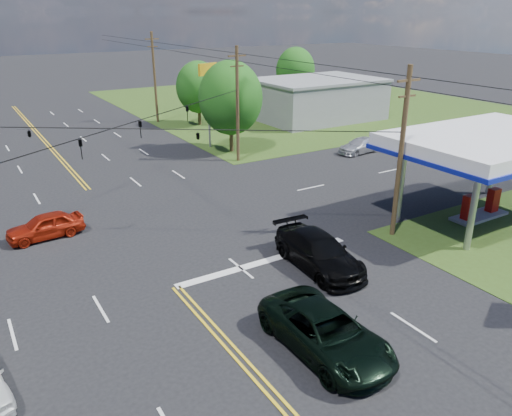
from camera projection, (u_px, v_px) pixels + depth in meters
ground at (123, 228)px, 29.62m from camera, size 280.00×280.00×0.00m
grass_ne at (292, 101)px, 72.01m from camera, size 46.00×48.00×0.03m
stop_bar at (266, 261)px, 25.70m from camera, size 10.00×0.50×0.02m
retail_ne at (317, 100)px, 59.25m from camera, size 14.00×10.00×4.40m
gas_canopy at (492, 144)px, 29.43m from camera, size 12.20×8.20×5.35m
pole_se at (401, 152)px, 26.99m from camera, size 1.60×0.28×9.50m
pole_ne at (237, 103)px, 41.27m from camera, size 1.60×0.28×9.50m
pole_right_far at (155, 77)px, 56.25m from camera, size 1.60×0.28×10.00m
span_wire_signals at (112, 129)px, 27.42m from camera, size 26.00×18.00×1.13m
power_lines at (118, 85)px, 24.88m from camera, size 26.04×100.00×0.64m
tree_right_a at (231, 98)px, 44.15m from camera, size 5.70×5.70×8.18m
tree_right_b at (198, 87)px, 55.13m from camera, size 4.94×4.94×7.09m
tree_far_r at (295, 70)px, 68.27m from camera, size 5.32×5.32×7.63m
pickup_dkgreen at (326, 332)px, 18.65m from camera, size 2.77×5.96×1.65m
suv_black at (319, 252)px, 24.80m from camera, size 2.78×6.04×1.71m
sedan_red at (45, 226)px, 28.17m from camera, size 4.31×2.02×1.43m
sedan_far at (360, 146)px, 45.29m from camera, size 4.71×2.28×1.32m
polesign_ne at (208, 82)px, 45.14m from camera, size 2.11×0.93×7.78m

